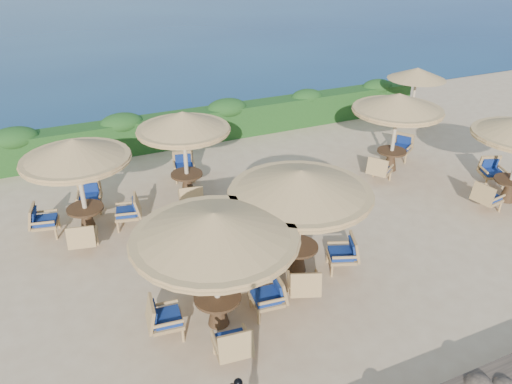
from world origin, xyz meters
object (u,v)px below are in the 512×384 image
at_px(extra_parasol, 417,74).
at_px(cafe_set_4, 184,133).
at_px(cafe_set_3, 78,170).
at_px(cafe_set_5, 397,112).
at_px(cafe_set_0, 215,246).
at_px(cafe_set_1, 300,200).

distance_m(extra_parasol, cafe_set_4, 10.37).
relative_size(cafe_set_3, cafe_set_5, 0.99).
bearing_deg(cafe_set_0, cafe_set_4, 78.74).
xyz_separation_m(extra_parasol, cafe_set_5, (-3.42, -3.11, -0.14)).
distance_m(cafe_set_0, cafe_set_3, 5.21).
bearing_deg(cafe_set_3, cafe_set_5, -1.41).
bearing_deg(cafe_set_5, cafe_set_1, -146.62).
xyz_separation_m(cafe_set_0, cafe_set_5, (7.90, 4.59, 0.11)).
bearing_deg(extra_parasol, cafe_set_1, -142.95).
bearing_deg(cafe_set_1, cafe_set_4, 104.08).
relative_size(extra_parasol, cafe_set_1, 0.74).
bearing_deg(extra_parasol, cafe_set_0, -145.77).
height_order(cafe_set_3, cafe_set_5, same).
xyz_separation_m(cafe_set_3, cafe_set_5, (9.84, -0.24, 0.22)).
bearing_deg(cafe_set_5, cafe_set_4, 170.51).
bearing_deg(cafe_set_0, extra_parasol, 34.23).
height_order(cafe_set_1, cafe_set_4, same).
xyz_separation_m(extra_parasol, cafe_set_1, (-8.98, -6.78, -0.25)).
distance_m(extra_parasol, cafe_set_3, 13.57).
bearing_deg(cafe_set_4, cafe_set_0, -101.26).
distance_m(cafe_set_0, cafe_set_5, 9.13).
bearing_deg(extra_parasol, cafe_set_3, -167.78).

